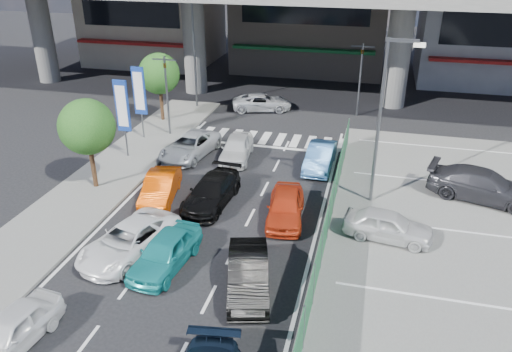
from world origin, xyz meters
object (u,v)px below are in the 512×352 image
(tree_far, at_px, (159,74))
(sedan_white_front_mid, at_px, (237,148))
(traffic_light_right, at_px, (362,62))
(street_lamp_right, at_px, (384,110))
(signboard_near, at_px, (122,108))
(kei_truck_front_right, at_px, (320,157))
(wagon_silver_front_left, at_px, (190,146))
(street_lamp_left, at_px, (196,44))
(taxi_teal_mid, at_px, (165,252))
(traffic_light_left, at_px, (166,77))
(sedan_black_mid, at_px, (212,192))
(taxi_orange_left, at_px, (160,188))
(sedan_white_mid_left, at_px, (129,240))
(traffic_cone, at_px, (381,224))
(crossing_wagon_silver, at_px, (262,102))
(taxi_orange_right, at_px, (286,206))
(hatch_black_mid_right, at_px, (248,274))
(parked_sedan_white, at_px, (388,225))
(signboard_far, at_px, (139,93))
(tree_near, at_px, (87,127))
(parked_sedan_dgrey, at_px, (483,185))
(van_white_back_left, at_px, (11,331))

(tree_far, relative_size, sedan_white_front_mid, 1.19)
(traffic_light_right, distance_m, street_lamp_right, 13.13)
(signboard_near, height_order, kei_truck_front_right, signboard_near)
(traffic_light_right, xyz_separation_m, signboard_near, (-12.70, -11.01, -0.87))
(tree_far, xyz_separation_m, wagon_silver_front_left, (4.11, -5.39, -2.74))
(street_lamp_left, height_order, tree_far, street_lamp_left)
(taxi_teal_mid, relative_size, sedan_white_front_mid, 1.00)
(traffic_light_left, distance_m, sedan_black_mid, 10.44)
(traffic_light_left, relative_size, wagon_silver_front_left, 1.11)
(taxi_orange_left, xyz_separation_m, kei_truck_front_right, (7.20, 5.68, 0.01))
(traffic_light_right, bearing_deg, sedan_white_mid_left, -111.68)
(tree_far, xyz_separation_m, traffic_cone, (15.33, -11.26, -2.98))
(tree_far, height_order, sedan_white_front_mid, tree_far)
(traffic_light_left, bearing_deg, sedan_white_mid_left, -74.07)
(sedan_white_front_mid, relative_size, kei_truck_front_right, 0.99)
(taxi_teal_mid, bearing_deg, taxi_orange_left, 121.96)
(wagon_silver_front_left, relative_size, crossing_wagon_silver, 1.06)
(traffic_light_left, bearing_deg, taxi_orange_right, -42.90)
(hatch_black_mid_right, distance_m, parked_sedan_white, 6.88)
(sedan_black_mid, height_order, sedan_white_front_mid, sedan_white_front_mid)
(taxi_orange_left, distance_m, crossing_wagon_silver, 14.98)
(signboard_far, bearing_deg, taxi_orange_left, -58.95)
(tree_near, relative_size, taxi_orange_left, 1.19)
(sedan_white_mid_left, height_order, crossing_wagon_silver, sedan_white_mid_left)
(street_lamp_right, xyz_separation_m, tree_far, (-14.97, 8.50, -1.38))
(signboard_far, height_order, tree_far, tree_far)
(taxi_teal_mid, xyz_separation_m, taxi_orange_right, (3.92, 4.73, 0.00))
(taxi_orange_right, bearing_deg, traffic_light_right, 75.02)
(taxi_orange_right, bearing_deg, traffic_light_left, 130.34)
(hatch_black_mid_right, xyz_separation_m, traffic_cone, (4.68, 5.34, -0.29))
(crossing_wagon_silver, bearing_deg, sedan_white_front_mid, 168.27)
(hatch_black_mid_right, distance_m, sedan_white_front_mid, 12.05)
(tree_near, bearing_deg, kei_truck_front_right, 25.67)
(tree_far, bearing_deg, street_lamp_left, 67.16)
(kei_truck_front_right, distance_m, crossing_wagon_silver, 10.76)
(tree_near, height_order, sedan_white_front_mid, tree_near)
(traffic_light_right, distance_m, parked_sedan_dgrey, 13.77)
(taxi_teal_mid, relative_size, parked_sedan_dgrey, 0.77)
(tree_far, height_order, sedan_black_mid, tree_far)
(van_white_back_left, bearing_deg, street_lamp_right, 56.13)
(traffic_light_right, distance_m, taxi_teal_mid, 21.64)
(sedan_black_mid, distance_m, crossing_wagon_silver, 14.71)
(taxi_teal_mid, height_order, crossing_wagon_silver, taxi_teal_mid)
(taxi_teal_mid, distance_m, hatch_black_mid_right, 3.60)
(sedan_white_mid_left, distance_m, taxi_orange_left, 4.73)
(wagon_silver_front_left, bearing_deg, tree_near, -113.81)
(tree_near, relative_size, parked_sedan_white, 1.26)
(tree_far, height_order, crossing_wagon_silver, tree_far)
(street_lamp_left, relative_size, crossing_wagon_silver, 1.81)
(hatch_black_mid_right, bearing_deg, wagon_silver_front_left, 105.34)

